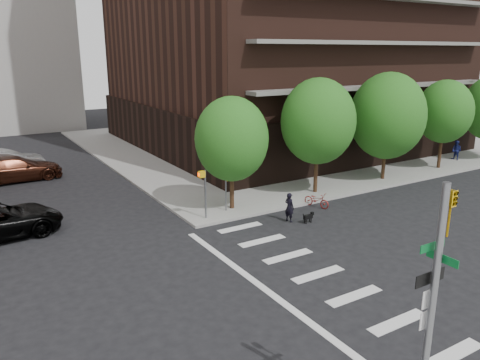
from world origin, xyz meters
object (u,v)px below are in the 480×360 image
parked_car_silver (6,162)px  pedestrian_far (456,150)px  scooter (317,200)px  dog_walker (289,207)px  parked_car_maroon (16,169)px  traffic_signal (429,336)px

parked_car_silver → pedestrian_far: 34.48m
scooter → dog_walker: 2.98m
parked_car_maroon → pedestrian_far: parked_car_maroon is taller
dog_walker → scooter: bearing=-81.4°
traffic_signal → parked_car_silver: (-5.37, 31.50, -1.83)m
traffic_signal → parked_car_silver: bearing=99.7°
dog_walker → pedestrian_far: (19.73, 3.98, 0.15)m
dog_walker → pedestrian_far: size_ratio=1.00×
parked_car_maroon → scooter: parked_car_maroon is taller
scooter → dog_walker: dog_walker is taller
parked_car_maroon → parked_car_silver: bearing=5.4°
parked_car_maroon → dog_walker: 19.53m
parked_car_maroon → scooter: 20.44m
scooter → pedestrian_far: pedestrian_far is taller
parked_car_maroon → scooter: (13.92, -14.96, -0.44)m
traffic_signal → pedestrian_far: bearing=33.2°
parked_car_silver → scooter: parked_car_silver is taller
traffic_signal → pedestrian_far: size_ratio=3.85×
parked_car_silver → pedestrian_far: size_ratio=3.39×
parked_car_maroon → scooter: bearing=-139.3°
traffic_signal → parked_car_silver: traffic_signal is taller
traffic_signal → pedestrian_far: traffic_signal is taller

